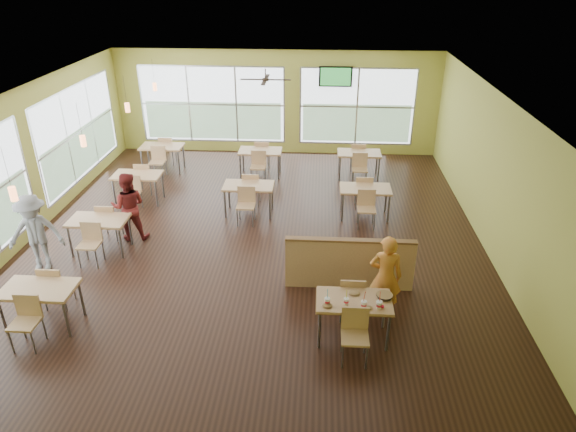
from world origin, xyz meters
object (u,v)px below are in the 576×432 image
(main_table, at_px, (354,306))
(food_basket, at_px, (385,296))
(half_wall_divider, at_px, (349,264))
(man_plaid, at_px, (385,277))

(main_table, bearing_deg, food_basket, 10.26)
(main_table, distance_m, food_basket, 0.52)
(half_wall_divider, bearing_deg, food_basket, -70.34)
(main_table, height_order, man_plaid, man_plaid)
(half_wall_divider, relative_size, man_plaid, 1.55)
(main_table, distance_m, half_wall_divider, 1.45)
(half_wall_divider, relative_size, food_basket, 8.87)
(man_plaid, relative_size, food_basket, 5.73)
(man_plaid, bearing_deg, food_basket, 86.19)
(main_table, xyz_separation_m, man_plaid, (0.56, 0.66, 0.14))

